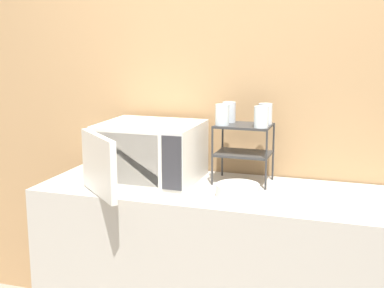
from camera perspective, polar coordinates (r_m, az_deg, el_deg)
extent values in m
cube|color=tan|center=(2.84, 5.78, 4.96)|extent=(8.00, 0.06, 2.60)
cube|color=#B7B2A8|center=(2.75, 3.75, -13.83)|extent=(1.85, 0.63, 0.89)
cube|color=silver|center=(2.74, -4.40, -0.78)|extent=(0.49, 0.41, 0.29)
cube|color=#B7B2A8|center=(2.58, -7.24, -1.61)|extent=(0.35, 0.01, 0.25)
cube|color=#333338|center=(2.48, -2.19, -2.06)|extent=(0.10, 0.01, 0.26)
cube|color=silver|center=(2.48, -9.92, -2.22)|extent=(0.30, 0.28, 0.28)
cylinder|color=#333333|center=(2.62, 2.17, -1.27)|extent=(0.01, 0.01, 0.30)
cylinder|color=#333333|center=(2.56, 7.93, -1.68)|extent=(0.01, 0.01, 0.30)
cylinder|color=#333333|center=(2.80, 3.26, -0.44)|extent=(0.01, 0.01, 0.30)
cylinder|color=#333333|center=(2.75, 8.66, -0.80)|extent=(0.01, 0.01, 0.30)
cube|color=#333333|center=(2.68, 5.49, -1.03)|extent=(0.27, 0.19, 0.01)
cube|color=#333333|center=(2.65, 5.55, 1.96)|extent=(0.27, 0.19, 0.01)
cylinder|color=silver|center=(2.62, 3.25, 3.14)|extent=(0.07, 0.07, 0.10)
cylinder|color=silver|center=(2.67, 7.83, 3.22)|extent=(0.07, 0.07, 0.10)
cylinder|color=silver|center=(2.57, 7.38, 2.88)|extent=(0.07, 0.07, 0.10)
cylinder|color=silver|center=(2.71, 3.96, 3.42)|extent=(0.07, 0.07, 0.10)
cylinder|color=silver|center=(2.48, 4.89, -5.51)|extent=(0.11, 0.11, 0.01)
cylinder|color=silver|center=(2.47, 4.90, -4.96)|extent=(0.20, 0.20, 0.06)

